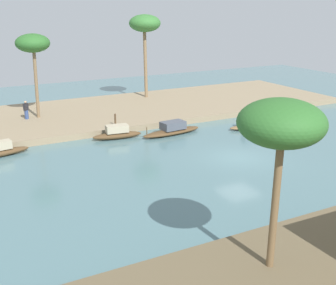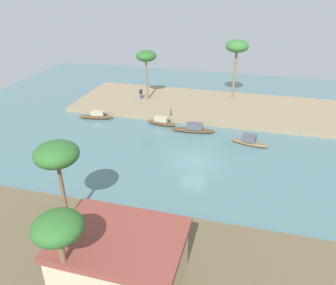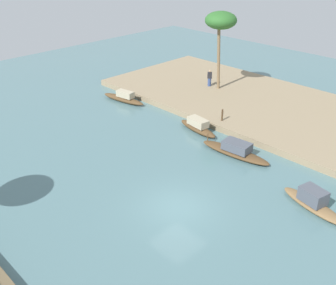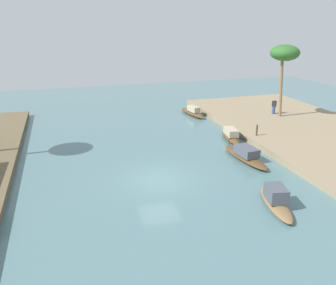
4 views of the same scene
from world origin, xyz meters
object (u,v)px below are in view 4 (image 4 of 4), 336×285
Objects in this scene: sampan_with_tall_canopy at (246,155)px; person_on_near_bank at (274,107)px; sampan_midstream at (276,200)px; sampan_open_hull at (231,136)px; palm_tree_left_far at (285,54)px; sampan_upstream_small at (193,112)px; mooring_post at (257,130)px.

person_on_near_bank is at bearing -47.06° from sampan_with_tall_canopy.
person_on_near_bank is at bearing -19.80° from sampan_midstream.
person_on_near_bank is (5.14, -7.43, 0.78)m from sampan_open_hull.
sampan_midstream is (-10.73, 2.67, -0.00)m from sampan_open_hull.
palm_tree_left_far is (14.87, -10.01, 6.19)m from sampan_midstream.
sampan_midstream is at bearing 163.05° from sampan_upstream_small.
person_on_near_bank reaches higher than mooring_post.
person_on_near_bank is (9.36, -8.37, 0.83)m from sampan_with_tall_canopy.
sampan_upstream_small is 8.40m from person_on_near_bank.
person_on_near_bank is at bearing -42.83° from mooring_post.
sampan_with_tall_canopy is 5.65× the size of mooring_post.
sampan_with_tall_canopy is at bearing -2.25° from sampan_midstream.
sampan_with_tall_canopy is at bearing 166.95° from sampan_upstream_small.
palm_tree_left_far is at bearing -21.27° from sampan_midstream.
mooring_post is 0.13× the size of palm_tree_left_far.
sampan_midstream is 11.10m from mooring_post.
sampan_midstream is 0.60× the size of palm_tree_left_far.
palm_tree_left_far is (-1.00, 0.09, 5.41)m from person_on_near_bank.
sampan_with_tall_canopy is at bearing 174.77° from sampan_open_hull.
sampan_open_hull is 0.84× the size of sampan_upstream_small.
person_on_near_bank is 1.68× the size of mooring_post.
sampan_midstream is (-6.50, 1.73, 0.04)m from sampan_with_tall_canopy.
mooring_post reaches higher than sampan_upstream_small.
sampan_upstream_small is at bearing 58.82° from palm_tree_left_far.
sampan_upstream_small is at bearing 8.17° from sampan_open_hull.
sampan_open_hull is 11.05m from sampan_midstream.
sampan_midstream is 18.96m from palm_tree_left_far.
mooring_post is at bearing 99.80° from person_on_near_bank.
palm_tree_left_far reaches higher than sampan_midstream.
palm_tree_left_far is (-4.53, -7.48, 6.24)m from sampan_upstream_small.
person_on_near_bank reaches higher than sampan_midstream.
sampan_upstream_small is 0.66× the size of palm_tree_left_far.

